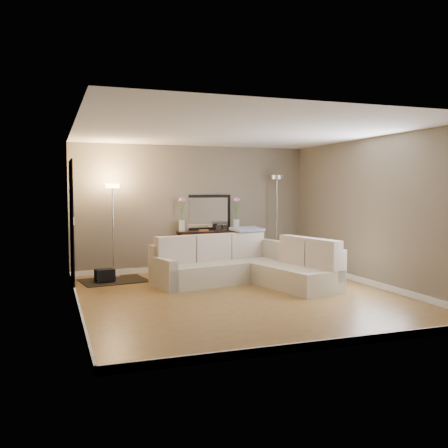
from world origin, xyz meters
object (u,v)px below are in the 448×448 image
object	(u,v)px
console_table	(205,248)
sectional_sofa	(246,266)
floor_lamp_lit	(113,212)
floor_lamp_unlit	(277,203)

from	to	relation	value
console_table	sectional_sofa	bearing A→B (deg)	-80.36
floor_lamp_lit	floor_lamp_unlit	world-z (taller)	floor_lamp_unlit
sectional_sofa	console_table	world-z (taller)	sectional_sofa
sectional_sofa	floor_lamp_lit	distance (m)	2.76
console_table	floor_lamp_lit	xyz separation A→B (m)	(-1.90, -0.18, 0.80)
sectional_sofa	floor_lamp_unlit	xyz separation A→B (m)	(1.31, 1.47, 1.09)
floor_lamp_lit	floor_lamp_unlit	size ratio (longest dim) A/B	0.90
floor_lamp_unlit	console_table	bearing A→B (deg)	175.87
floor_lamp_lit	sectional_sofa	bearing A→B (deg)	-32.97
console_table	floor_lamp_lit	size ratio (longest dim) A/B	0.77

